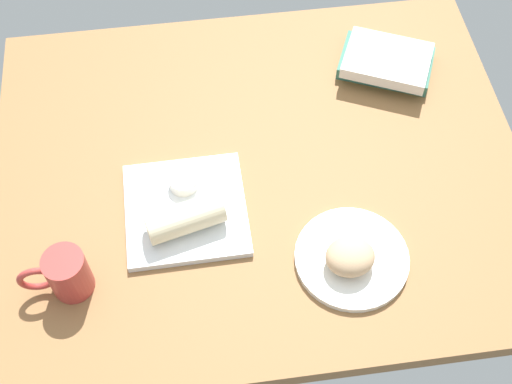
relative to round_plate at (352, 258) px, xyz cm
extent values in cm
cube|color=olive|center=(-14.23, 24.05, -2.70)|extent=(110.00, 90.00, 4.00)
cylinder|color=white|center=(0.00, 0.00, 0.00)|extent=(21.71, 21.71, 1.40)
ellipsoid|color=tan|center=(-0.99, -1.37, 3.46)|extent=(9.78, 8.77, 5.52)
cube|color=white|center=(-30.37, 14.91, 0.10)|extent=(23.97, 23.97, 1.60)
cylinder|color=silver|center=(-30.24, 20.25, 2.17)|extent=(5.82, 5.82, 2.55)
cylinder|color=#C76A23|center=(-30.24, 20.25, 3.15)|extent=(4.78, 4.78, 0.40)
cylinder|color=beige|center=(-30.48, 10.64, 3.96)|extent=(15.95, 9.50, 6.12)
cube|color=#387260|center=(18.08, 47.66, 0.81)|extent=(23.94, 20.10, 3.01)
cube|color=silver|center=(17.48, 45.84, 3.68)|extent=(22.78, 20.49, 2.73)
cylinder|color=#B23833|center=(-52.21, 1.63, 4.33)|extent=(7.67, 7.67, 10.07)
cylinder|color=#B46436|center=(-52.21, 1.63, 8.77)|extent=(6.29, 6.29, 0.40)
torus|color=#B23833|center=(-57.69, 1.30, 4.33)|extent=(7.30, 1.63, 7.24)
camera|label=1|loc=(-25.90, -56.21, 114.31)|focal=47.43mm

